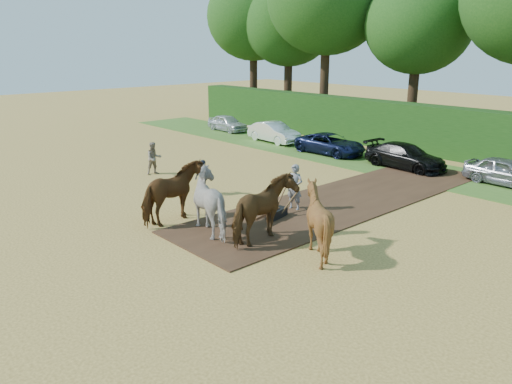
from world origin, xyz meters
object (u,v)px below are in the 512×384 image
at_px(plough_team, 242,206).
at_px(spectator_near, 154,158).
at_px(spectator_far, 203,177).
at_px(parked_cars, 425,160).

bearing_deg(plough_team, spectator_near, 166.57).
height_order(spectator_near, spectator_far, spectator_near).
relative_size(spectator_near, parked_cars, 0.05).
xyz_separation_m(spectator_near, parked_cars, (9.30, 11.02, -0.18)).
xyz_separation_m(spectator_near, spectator_far, (4.72, -0.29, -0.05)).
height_order(spectator_far, parked_cars, spectator_far).
distance_m(spectator_near, plough_team, 10.16).
bearing_deg(spectator_near, spectator_far, -82.07).
bearing_deg(parked_cars, spectator_near, -130.15).
bearing_deg(spectator_far, plough_team, -123.13).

